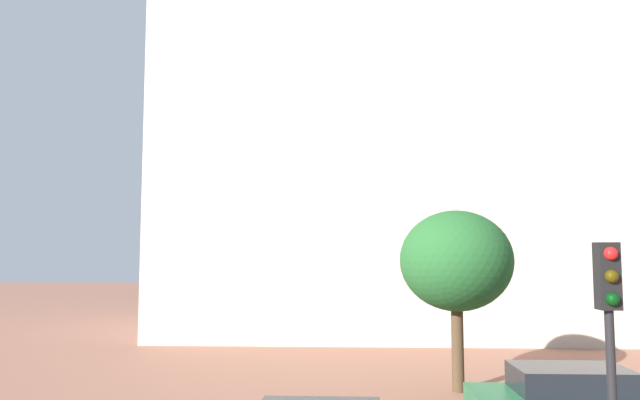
% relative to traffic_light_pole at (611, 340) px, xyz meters
% --- Properties ---
extents(landmark_building, '(25.77, 11.80, 37.10)m').
position_rel_traffic_light_pole_xyz_m(landmark_building, '(-0.18, 23.57, 8.40)').
color(landmark_building, beige).
rests_on(landmark_building, ground_plane).
extents(traffic_light_pole, '(0.28, 0.34, 4.36)m').
position_rel_traffic_light_pole_xyz_m(traffic_light_pole, '(0.00, 0.00, 0.00)').
color(traffic_light_pole, black).
rests_on(traffic_light_pole, ground_plane).
extents(tree_curb_far, '(3.43, 3.43, 5.47)m').
position_rel_traffic_light_pole_xyz_m(tree_curb_far, '(-0.12, 10.08, 0.84)').
color(tree_curb_far, '#4C3823').
rests_on(tree_curb_far, ground_plane).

